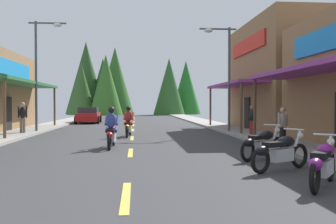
% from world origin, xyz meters
% --- Properties ---
extents(ground, '(10.27, 77.02, 0.10)m').
position_xyz_m(ground, '(0.00, 23.51, -0.05)').
color(ground, '#38383A').
extents(sidewalk_left, '(2.19, 77.02, 0.12)m').
position_xyz_m(sidewalk_left, '(-6.23, 23.51, 0.06)').
color(sidewalk_left, '#9E9991').
rests_on(sidewalk_left, ground).
extents(sidewalk_right, '(2.19, 77.02, 0.12)m').
position_xyz_m(sidewalk_right, '(6.23, 23.51, 0.06)').
color(sidewalk_right, '#9E9991').
rests_on(sidewalk_right, ground).
extents(centerline_dashes, '(0.16, 50.28, 0.01)m').
position_xyz_m(centerline_dashes, '(0.00, 25.75, 0.01)').
color(centerline_dashes, '#E0C64C').
rests_on(centerline_dashes, ground).
extents(storefront_right_far, '(10.64, 9.88, 6.90)m').
position_xyz_m(storefront_right_far, '(11.72, 25.14, 3.45)').
color(storefront_right_far, olive).
rests_on(storefront_right_far, ground).
extents(streetlamp_left, '(2.13, 0.30, 6.43)m').
position_xyz_m(streetlamp_left, '(-5.22, 23.79, 4.17)').
color(streetlamp_left, '#474C51').
rests_on(streetlamp_left, ground).
extents(streetlamp_right, '(2.13, 0.30, 6.06)m').
position_xyz_m(streetlamp_right, '(5.21, 22.80, 3.96)').
color(streetlamp_right, '#474C51').
rests_on(streetlamp_right, ground).
extents(motorcycle_parked_right_1, '(1.38, 1.76, 1.04)m').
position_xyz_m(motorcycle_parked_right_1, '(3.91, 8.24, 0.49)').
color(motorcycle_parked_right_1, black).
rests_on(motorcycle_parked_right_1, ground).
extents(motorcycle_parked_right_2, '(1.89, 1.18, 1.04)m').
position_xyz_m(motorcycle_parked_right_2, '(3.76, 10.17, 0.49)').
color(motorcycle_parked_right_2, black).
rests_on(motorcycle_parked_right_2, ground).
extents(motorcycle_parked_right_3, '(1.77, 1.37, 1.04)m').
position_xyz_m(motorcycle_parked_right_3, '(3.97, 12.17, 0.49)').
color(motorcycle_parked_right_3, black).
rests_on(motorcycle_parked_right_3, ground).
extents(rider_cruising_lead, '(0.60, 2.14, 1.57)m').
position_xyz_m(rider_cruising_lead, '(-0.73, 15.60, 0.66)').
color(rider_cruising_lead, black).
rests_on(rider_cruising_lead, ground).
extents(rider_cruising_trailing, '(0.61, 2.14, 1.57)m').
position_xyz_m(rider_cruising_trailing, '(-0.18, 20.68, 0.66)').
color(rider_cruising_trailing, black).
rests_on(rider_cruising_trailing, ground).
extents(pedestrian_by_shop, '(0.49, 0.42, 1.55)m').
position_xyz_m(pedestrian_by_shop, '(5.72, 15.07, 0.89)').
color(pedestrian_by_shop, black).
rests_on(pedestrian_by_shop, ground).
extents(pedestrian_waiting, '(0.54, 0.36, 1.77)m').
position_xyz_m(pedestrian_waiting, '(-5.89, 22.27, 1.03)').
color(pedestrian_waiting, '#726659').
rests_on(pedestrian_waiting, ground).
extents(pedestrian_strolling, '(0.36, 0.55, 1.60)m').
position_xyz_m(pedestrian_strolling, '(6.08, 20.17, 0.92)').
color(pedestrian_strolling, maroon).
rests_on(pedestrian_strolling, ground).
extents(parked_car_curbside, '(2.15, 4.34, 1.40)m').
position_xyz_m(parked_car_curbside, '(-3.94, 35.31, 0.69)').
color(parked_car_curbside, '#B21919').
rests_on(parked_car_curbside, ground).
extents(treeline_backdrop, '(22.22, 11.65, 12.01)m').
position_xyz_m(treeline_backdrop, '(-3.18, 63.94, 5.04)').
color(treeline_backdrop, '#2D5C23').
rests_on(treeline_backdrop, ground).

